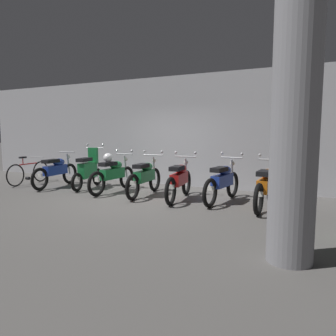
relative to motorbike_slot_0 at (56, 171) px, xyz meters
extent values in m
plane|color=#565451|center=(3.05, -0.45, -0.49)|extent=(80.00, 80.00, 0.00)
cube|color=#ADADB2|center=(3.05, 2.00, 1.17)|extent=(16.00, 0.30, 3.32)
torus|color=black|center=(-0.06, 0.62, -0.17)|extent=(0.15, 0.66, 0.65)
torus|color=black|center=(0.06, -0.67, -0.17)|extent=(0.15, 0.66, 0.65)
cube|color=#1E389E|center=(0.00, -0.02, 0.02)|extent=(0.29, 0.85, 0.28)
ellipsoid|color=#1E389E|center=(-0.01, 0.13, 0.24)|extent=(0.30, 0.46, 0.22)
cube|color=black|center=(0.02, -0.21, 0.30)|extent=(0.28, 0.54, 0.10)
cylinder|color=#B7BABF|center=(-0.05, 0.52, 0.52)|extent=(0.56, 0.09, 0.04)
cylinder|color=#B7BABF|center=(-0.05, 0.57, 0.15)|extent=(0.07, 0.16, 0.65)
sphere|color=silver|center=(-0.05, 0.57, 0.37)|extent=(0.12, 0.12, 0.12)
cube|color=white|center=(0.06, -0.65, -0.07)|extent=(0.16, 0.03, 0.10)
torus|color=black|center=(0.92, 0.79, -0.23)|extent=(0.18, 0.54, 0.53)
torus|color=black|center=(1.12, -0.35, -0.23)|extent=(0.18, 0.54, 0.53)
cube|color=#197238|center=(1.02, 0.22, 0.04)|extent=(0.35, 0.76, 0.44)
cube|color=#197238|center=(0.96, 0.56, 0.44)|extent=(0.30, 0.17, 0.48)
cube|color=black|center=(1.05, 0.06, 0.36)|extent=(0.33, 0.55, 0.10)
cylinder|color=#B7BABF|center=(0.93, 0.70, 0.66)|extent=(0.56, 0.13, 0.04)
sphere|color=#B7BABF|center=(0.68, 0.65, 0.76)|extent=(0.07, 0.07, 0.07)
sphere|color=#B7BABF|center=(1.19, 0.74, 0.76)|extent=(0.07, 0.07, 0.07)
cylinder|color=#B7BABF|center=(0.92, 0.74, 0.19)|extent=(0.08, 0.16, 0.85)
sphere|color=silver|center=(0.92, 0.74, 0.51)|extent=(0.12, 0.12, 0.12)
cube|color=white|center=(1.11, -0.32, -0.13)|extent=(0.16, 0.04, 0.10)
torus|color=black|center=(2.06, 0.70, -0.17)|extent=(0.12, 0.65, 0.65)
torus|color=black|center=(2.00, -0.60, -0.17)|extent=(0.12, 0.65, 0.65)
cube|color=#197238|center=(2.03, 0.05, 0.02)|extent=(0.26, 0.84, 0.28)
ellipsoid|color=#197238|center=(2.04, 0.21, 0.24)|extent=(0.28, 0.45, 0.22)
cube|color=black|center=(2.02, -0.13, 0.30)|extent=(0.26, 0.53, 0.10)
cylinder|color=#B7BABF|center=(2.06, 0.60, 0.52)|extent=(0.56, 0.06, 0.04)
sphere|color=#B7BABF|center=(1.80, 0.61, 0.62)|extent=(0.07, 0.07, 0.07)
sphere|color=#B7BABF|center=(2.32, 0.58, 0.62)|extent=(0.07, 0.07, 0.07)
cylinder|color=#B7BABF|center=(2.06, 0.65, 0.15)|extent=(0.06, 0.16, 0.65)
sphere|color=silver|center=(2.06, 0.65, 0.37)|extent=(0.12, 0.12, 0.12)
cube|color=white|center=(2.00, -0.57, -0.07)|extent=(0.16, 0.02, 0.10)
sphere|color=silver|center=(2.02, -0.13, 0.47)|extent=(0.24, 0.24, 0.24)
torus|color=black|center=(3.00, 0.68, -0.17)|extent=(0.14, 0.66, 0.65)
torus|color=black|center=(3.10, -0.61, -0.17)|extent=(0.14, 0.66, 0.65)
cube|color=#197238|center=(3.05, 0.04, 0.02)|extent=(0.28, 0.85, 0.28)
ellipsoid|color=#197238|center=(3.04, 0.19, 0.24)|extent=(0.29, 0.46, 0.22)
cube|color=black|center=(3.06, -0.15, 0.30)|extent=(0.28, 0.54, 0.10)
cylinder|color=#B7BABF|center=(3.01, 0.58, 0.52)|extent=(0.56, 0.08, 0.04)
sphere|color=#B7BABF|center=(2.75, 0.56, 0.62)|extent=(0.07, 0.07, 0.07)
sphere|color=#B7BABF|center=(3.26, 0.60, 0.62)|extent=(0.07, 0.07, 0.07)
cylinder|color=#B7BABF|center=(3.00, 0.63, 0.15)|extent=(0.07, 0.16, 0.65)
sphere|color=silver|center=(3.00, 0.63, 0.37)|extent=(0.12, 0.12, 0.12)
cube|color=white|center=(3.10, -0.59, -0.07)|extent=(0.16, 0.02, 0.10)
torus|color=black|center=(3.98, 0.61, -0.17)|extent=(0.17, 0.66, 0.65)
torus|color=black|center=(4.14, -0.68, -0.17)|extent=(0.17, 0.66, 0.65)
cube|color=red|center=(4.06, -0.03, 0.02)|extent=(0.32, 0.85, 0.28)
ellipsoid|color=red|center=(4.04, 0.12, 0.24)|extent=(0.31, 0.47, 0.22)
cube|color=black|center=(4.09, -0.21, 0.30)|extent=(0.30, 0.55, 0.10)
cylinder|color=#B7BABF|center=(3.99, 0.51, 0.52)|extent=(0.56, 0.11, 0.04)
sphere|color=#B7BABF|center=(3.74, 0.48, 0.62)|extent=(0.07, 0.07, 0.07)
sphere|color=#B7BABF|center=(4.25, 0.54, 0.62)|extent=(0.07, 0.07, 0.07)
cylinder|color=#B7BABF|center=(3.99, 0.56, 0.15)|extent=(0.08, 0.16, 0.65)
sphere|color=silver|center=(3.99, 0.56, 0.37)|extent=(0.12, 0.12, 0.12)
cube|color=white|center=(4.14, -0.65, -0.07)|extent=(0.16, 0.03, 0.10)
torus|color=black|center=(5.16, 0.82, -0.17)|extent=(0.17, 0.66, 0.65)
torus|color=black|center=(5.00, -0.47, -0.17)|extent=(0.17, 0.66, 0.65)
cube|color=#1E389E|center=(5.08, 0.17, 0.02)|extent=(0.32, 0.85, 0.28)
ellipsoid|color=#1E389E|center=(5.10, 0.33, 0.24)|extent=(0.31, 0.47, 0.22)
cube|color=black|center=(5.06, -0.01, 0.30)|extent=(0.30, 0.55, 0.10)
cylinder|color=#B7BABF|center=(5.14, 0.71, 0.52)|extent=(0.56, 0.10, 0.04)
sphere|color=#B7BABF|center=(4.89, 0.75, 0.62)|extent=(0.07, 0.07, 0.07)
sphere|color=#B7BABF|center=(5.40, 0.68, 0.62)|extent=(0.07, 0.07, 0.07)
cylinder|color=#B7BABF|center=(5.15, 0.77, 0.15)|extent=(0.07, 0.16, 0.65)
sphere|color=silver|center=(5.15, 0.77, 0.37)|extent=(0.12, 0.12, 0.12)
cube|color=white|center=(5.00, -0.45, -0.07)|extent=(0.16, 0.03, 0.10)
torus|color=black|center=(6.12, 0.63, -0.17)|extent=(0.11, 0.65, 0.65)
torus|color=black|center=(6.07, -0.67, -0.17)|extent=(0.11, 0.65, 0.65)
cube|color=orange|center=(6.09, -0.02, 0.02)|extent=(0.25, 0.84, 0.28)
ellipsoid|color=orange|center=(6.10, 0.13, 0.24)|extent=(0.28, 0.45, 0.22)
cube|color=black|center=(6.09, -0.20, 0.30)|extent=(0.26, 0.53, 0.10)
cylinder|color=#B7BABF|center=(6.11, 0.52, 0.52)|extent=(0.56, 0.06, 0.04)
sphere|color=#B7BABF|center=(5.85, 0.53, 0.62)|extent=(0.07, 0.07, 0.07)
sphere|color=#B7BABF|center=(6.37, 0.51, 0.62)|extent=(0.07, 0.07, 0.07)
cylinder|color=#B7BABF|center=(6.11, 0.58, 0.15)|extent=(0.06, 0.16, 0.65)
sphere|color=silver|center=(6.11, 0.58, 0.37)|extent=(0.12, 0.12, 0.12)
cube|color=white|center=(6.07, -0.65, -0.07)|extent=(0.16, 0.02, 0.10)
torus|color=black|center=(-1.24, 0.54, -0.15)|extent=(0.10, 0.68, 0.68)
torus|color=black|center=(-1.14, -0.51, -0.15)|extent=(0.10, 0.68, 0.68)
cylinder|color=#B21E1E|center=(-1.19, 0.01, 0.15)|extent=(0.10, 0.68, 0.04)
cylinder|color=#B21E1E|center=(-1.17, -0.20, 0.25)|extent=(0.03, 0.03, 0.22)
cube|color=black|center=(-1.17, -0.20, 0.37)|extent=(0.12, 0.23, 0.05)
cylinder|color=#B7BABF|center=(-1.23, 0.41, 0.33)|extent=(0.50, 0.07, 0.03)
cylinder|color=black|center=(-1.19, -0.04, -0.30)|extent=(0.13, 0.11, 0.10)
cylinder|color=gray|center=(6.84, -2.77, 1.17)|extent=(0.58, 0.58, 3.32)
camera|label=1|loc=(7.18, -6.95, 1.16)|focal=33.85mm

